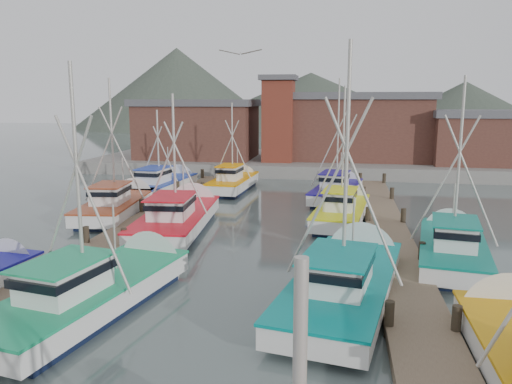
% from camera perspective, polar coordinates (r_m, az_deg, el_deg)
% --- Properties ---
extents(ground, '(260.00, 260.00, 0.00)m').
position_cam_1_polar(ground, '(19.16, -4.27, -12.17)').
color(ground, '#455351').
rests_on(ground, ground).
extents(dock_left, '(2.30, 46.00, 1.50)m').
position_cam_1_polar(dock_left, '(25.08, -17.77, -6.61)').
color(dock_left, brown).
rests_on(dock_left, ground).
extents(dock_right, '(2.30, 46.00, 1.50)m').
position_cam_1_polar(dock_right, '(22.51, 16.15, -8.49)').
color(dock_right, brown).
rests_on(dock_right, ground).
extents(quay, '(44.00, 16.00, 1.20)m').
position_cam_1_polar(quay, '(54.73, 5.15, 3.36)').
color(quay, gray).
rests_on(quay, ground).
extents(shed_left, '(12.72, 8.48, 6.20)m').
position_cam_1_polar(shed_left, '(54.43, -6.67, 7.24)').
color(shed_left, brown).
rests_on(shed_left, quay).
extents(shed_center, '(14.84, 9.54, 6.90)m').
position_cam_1_polar(shed_center, '(54.22, 11.61, 7.46)').
color(shed_center, brown).
rests_on(shed_center, quay).
extents(shed_right, '(8.48, 6.36, 5.20)m').
position_cam_1_polar(shed_right, '(52.78, 23.74, 5.79)').
color(shed_right, brown).
rests_on(shed_right, quay).
extents(lookout_tower, '(3.60, 3.60, 8.50)m').
position_cam_1_polar(lookout_tower, '(50.56, 2.58, 8.43)').
color(lookout_tower, maroon).
rests_on(lookout_tower, quay).
extents(distant_hills, '(175.00, 140.00, 42.00)m').
position_cam_1_polar(distant_hills, '(140.95, 2.83, 7.50)').
color(distant_hills, '#465043').
rests_on(distant_hills, ground).
extents(boat_4, '(4.63, 10.05, 9.46)m').
position_cam_1_polar(boat_4, '(19.08, -17.49, -10.54)').
color(boat_4, '#0F1833').
rests_on(boat_4, ground).
extents(boat_5, '(5.04, 10.78, 10.32)m').
position_cam_1_polar(boat_5, '(19.34, 10.30, -9.91)').
color(boat_5, '#0F1833').
rests_on(boat_5, ground).
extents(boat_8, '(4.09, 10.61, 8.68)m').
position_cam_1_polar(boat_8, '(29.36, -8.72, -2.80)').
color(boat_8, '#0F1833').
rests_on(boat_8, ground).
extents(boat_9, '(3.65, 8.87, 8.88)m').
position_cam_1_polar(boat_9, '(31.03, 9.86, -2.11)').
color(boat_9, '#0F1833').
rests_on(boat_9, ground).
extents(boat_10, '(3.91, 9.55, 9.50)m').
position_cam_1_polar(boat_10, '(33.65, -15.36, -1.34)').
color(boat_10, '#0F1833').
rests_on(boat_10, ground).
extents(boat_11, '(4.09, 9.16, 9.15)m').
position_cam_1_polar(boat_11, '(24.97, 21.48, -5.79)').
color(boat_11, '#0F1833').
rests_on(boat_11, ground).
extents(boat_12, '(3.14, 8.40, 7.79)m').
position_cam_1_polar(boat_12, '(41.23, -2.46, 1.15)').
color(boat_12, '#0F1833').
rests_on(boat_12, ground).
extents(boat_13, '(4.08, 9.05, 9.60)m').
position_cam_1_polar(boat_13, '(37.86, 9.35, 0.19)').
color(boat_13, '#0F1833').
rests_on(boat_13, ground).
extents(boat_14, '(3.61, 9.50, 7.42)m').
position_cam_1_polar(boat_14, '(40.60, -10.54, 0.84)').
color(boat_14, '#0F1833').
rests_on(boat_14, ground).
extents(gull_far, '(1.55, 0.63, 0.24)m').
position_cam_1_polar(gull_far, '(18.30, -1.80, 15.62)').
color(gull_far, gray).
rests_on(gull_far, ground).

